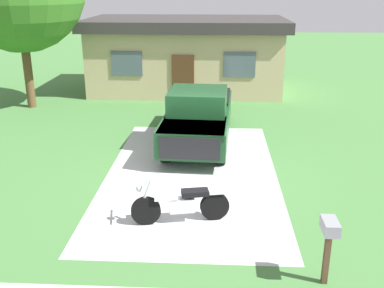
% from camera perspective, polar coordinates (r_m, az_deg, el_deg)
% --- Properties ---
extents(ground_plane, '(80.00, 80.00, 0.00)m').
position_cam_1_polar(ground_plane, '(12.78, -0.03, -3.80)').
color(ground_plane, '#467A3D').
extents(driveway_pad, '(4.76, 8.67, 0.01)m').
position_cam_1_polar(driveway_pad, '(12.78, -0.03, -3.79)').
color(driveway_pad, '#B9B9B9').
rests_on(driveway_pad, ground).
extents(motorcycle, '(2.19, 0.80, 1.09)m').
position_cam_1_polar(motorcycle, '(10.13, -1.55, -7.43)').
color(motorcycle, black).
rests_on(motorcycle, ground).
extents(pickup_truck, '(2.30, 5.72, 1.90)m').
position_cam_1_polar(pickup_truck, '(15.05, 0.90, 3.69)').
color(pickup_truck, black).
rests_on(pickup_truck, ground).
extents(mailbox, '(0.26, 0.48, 1.26)m').
position_cam_1_polar(mailbox, '(8.30, 16.92, -10.93)').
color(mailbox, '#4C3823').
rests_on(mailbox, ground).
extents(neighbor_house, '(9.60, 5.60, 3.50)m').
position_cam_1_polar(neighbor_house, '(22.87, -0.70, 11.33)').
color(neighbor_house, tan).
rests_on(neighbor_house, ground).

